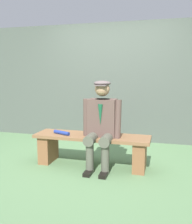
# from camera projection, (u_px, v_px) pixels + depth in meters

# --- Properties ---
(ground_plane) EXTENTS (30.00, 30.00, 0.00)m
(ground_plane) POSITION_uv_depth(u_px,v_px,m) (92.00, 165.00, 3.79)
(ground_plane) COLOR #577B50
(bench) EXTENTS (1.72, 0.47, 0.47)m
(bench) POSITION_uv_depth(u_px,v_px,m) (92.00, 146.00, 3.74)
(bench) COLOR brown
(bench) RESTS_ON ground
(seated_man) EXTENTS (0.57, 0.59, 1.27)m
(seated_man) POSITION_uv_depth(u_px,v_px,m) (101.00, 122.00, 3.58)
(seated_man) COLOR brown
(seated_man) RESTS_ON ground
(rolled_magazine) EXTENTS (0.29, 0.15, 0.06)m
(rolled_magazine) POSITION_uv_depth(u_px,v_px,m) (62.00, 133.00, 3.75)
(rolled_magazine) COLOR navy
(rolled_magazine) RESTS_ON bench
(stadium_wall) EXTENTS (12.00, 0.24, 2.38)m
(stadium_wall) POSITION_uv_depth(u_px,v_px,m) (114.00, 83.00, 5.18)
(stadium_wall) COLOR #49514A
(stadium_wall) RESTS_ON ground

